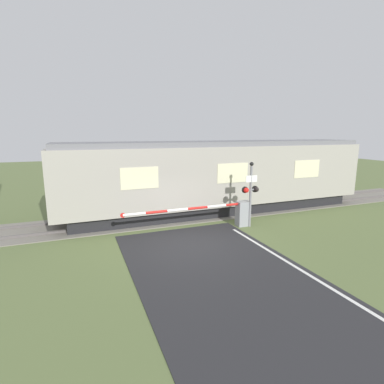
# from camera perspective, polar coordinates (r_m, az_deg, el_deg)

# --- Properties ---
(ground_plane) EXTENTS (80.00, 80.00, 0.00)m
(ground_plane) POSITION_cam_1_polar(r_m,az_deg,el_deg) (11.84, -0.06, -10.03)
(ground_plane) COLOR #5B6B3D
(track_bed) EXTENTS (36.00, 3.20, 0.13)m
(track_bed) POSITION_cam_1_polar(r_m,az_deg,el_deg) (15.48, -5.57, -4.80)
(track_bed) COLOR slate
(track_bed) RESTS_ON ground_plane
(train) EXTENTS (16.86, 2.79, 3.85)m
(train) POSITION_cam_1_polar(r_m,az_deg,el_deg) (16.22, 5.33, 2.99)
(train) COLOR black
(train) RESTS_ON ground_plane
(crossing_barrier) EXTENTS (5.91, 0.44, 1.17)m
(crossing_barrier) POSITION_cam_1_polar(r_m,az_deg,el_deg) (13.91, 7.94, -3.92)
(crossing_barrier) COLOR gray
(crossing_barrier) RESTS_ON ground_plane
(signal_post) EXTENTS (0.83, 0.26, 3.01)m
(signal_post) POSITION_cam_1_polar(r_m,az_deg,el_deg) (13.86, 11.13, 0.32)
(signal_post) COLOR gray
(signal_post) RESTS_ON ground_plane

